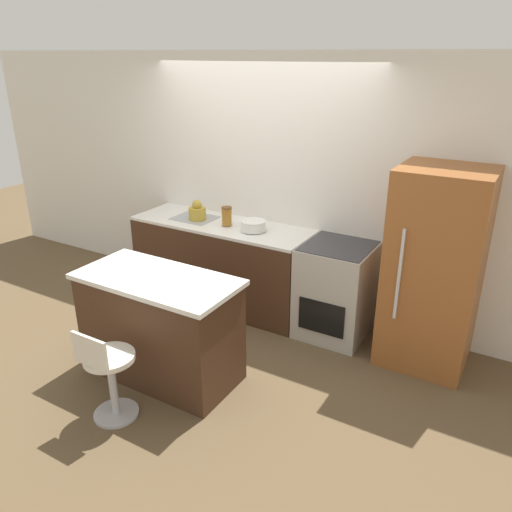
% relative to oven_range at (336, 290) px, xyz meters
% --- Properties ---
extents(ground_plane, '(14.00, 14.00, 0.00)m').
position_rel_oven_range_xyz_m(ground_plane, '(-1.02, -0.34, -0.46)').
color(ground_plane, brown).
extents(wall_back, '(8.00, 0.06, 2.60)m').
position_rel_oven_range_xyz_m(wall_back, '(-1.02, 0.36, 0.84)').
color(wall_back, white).
rests_on(wall_back, ground_plane).
extents(back_counter, '(1.97, 0.65, 0.92)m').
position_rel_oven_range_xyz_m(back_counter, '(-1.31, 0.00, -0.00)').
color(back_counter, '#422819').
rests_on(back_counter, ground_plane).
extents(kitchen_island, '(1.34, 0.66, 0.91)m').
position_rel_oven_range_xyz_m(kitchen_island, '(-1.00, -1.38, -0.00)').
color(kitchen_island, '#422819').
rests_on(kitchen_island, ground_plane).
extents(oven_range, '(0.64, 0.66, 0.92)m').
position_rel_oven_range_xyz_m(oven_range, '(0.00, 0.00, 0.00)').
color(oven_range, '#B7B2A8').
rests_on(oven_range, ground_plane).
extents(refrigerator, '(0.74, 0.70, 1.74)m').
position_rel_oven_range_xyz_m(refrigerator, '(0.87, -0.01, 0.41)').
color(refrigerator, '#995628').
rests_on(refrigerator, ground_plane).
extents(stool_chair, '(0.38, 0.38, 0.77)m').
position_rel_oven_range_xyz_m(stool_chair, '(-0.96, -2.01, -0.08)').
color(stool_chair, '#B7B7BC').
rests_on(stool_chair, ground_plane).
extents(kettle, '(0.19, 0.19, 0.21)m').
position_rel_oven_range_xyz_m(kettle, '(-1.59, -0.03, 0.55)').
color(kettle, '#B29333').
rests_on(kettle, back_counter).
extents(mixing_bowl, '(0.25, 0.25, 0.10)m').
position_rel_oven_range_xyz_m(mixing_bowl, '(-0.90, -0.03, 0.51)').
color(mixing_bowl, white).
rests_on(mixing_bowl, back_counter).
extents(canister_jar, '(0.11, 0.11, 0.19)m').
position_rel_oven_range_xyz_m(canister_jar, '(-1.22, -0.03, 0.56)').
color(canister_jar, '#9E6623').
rests_on(canister_jar, back_counter).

